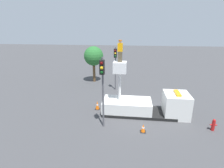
{
  "coord_description": "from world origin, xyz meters",
  "views": [
    {
      "loc": [
        -0.62,
        -14.06,
        7.27
      ],
      "look_at": [
        -2.19,
        -1.22,
        3.04
      ],
      "focal_mm": 28.0,
      "sensor_mm": 36.0,
      "label": 1
    }
  ],
  "objects_px": {
    "traffic_light_across": "(115,60)",
    "tree_left_bg": "(94,56)",
    "traffic_light_pole": "(102,80)",
    "traffic_cone_rear": "(97,105)",
    "worker": "(120,51)",
    "bucket_truck": "(146,105)",
    "fire_hydrant": "(213,125)",
    "traffic_cone_curbside": "(143,128)"
  },
  "relations": [
    {
      "from": "traffic_light_across",
      "to": "tree_left_bg",
      "type": "distance_m",
      "value": 4.55
    },
    {
      "from": "traffic_light_pole",
      "to": "traffic_cone_rear",
      "type": "relative_size",
      "value": 6.68
    },
    {
      "from": "worker",
      "to": "traffic_cone_rear",
      "type": "bearing_deg",
      "value": 169.31
    },
    {
      "from": "bucket_truck",
      "to": "fire_hydrant",
      "type": "relative_size",
      "value": 7.91
    },
    {
      "from": "worker",
      "to": "traffic_cone_curbside",
      "type": "xyz_separation_m",
      "value": [
        1.97,
        -2.86,
        -5.15
      ]
    },
    {
      "from": "bucket_truck",
      "to": "fire_hydrant",
      "type": "height_order",
      "value": "bucket_truck"
    },
    {
      "from": "fire_hydrant",
      "to": "traffic_cone_curbside",
      "type": "distance_m",
      "value": 5.18
    },
    {
      "from": "traffic_light_pole",
      "to": "fire_hydrant",
      "type": "distance_m",
      "value": 8.76
    },
    {
      "from": "bucket_truck",
      "to": "fire_hydrant",
      "type": "xyz_separation_m",
      "value": [
        4.78,
        -2.02,
        -0.39
      ]
    },
    {
      "from": "bucket_truck",
      "to": "tree_left_bg",
      "type": "xyz_separation_m",
      "value": [
        -6.55,
        8.92,
        2.69
      ]
    },
    {
      "from": "traffic_light_pole",
      "to": "tree_left_bg",
      "type": "xyz_separation_m",
      "value": [
        -3.24,
        11.51,
        -0.25
      ]
    },
    {
      "from": "tree_left_bg",
      "to": "traffic_light_pole",
      "type": "bearing_deg",
      "value": -74.28
    },
    {
      "from": "bucket_truck",
      "to": "traffic_light_pole",
      "type": "height_order",
      "value": "traffic_light_pole"
    },
    {
      "from": "traffic_cone_rear",
      "to": "traffic_cone_curbside",
      "type": "height_order",
      "value": "traffic_cone_rear"
    },
    {
      "from": "traffic_light_across",
      "to": "traffic_cone_curbside",
      "type": "height_order",
      "value": "traffic_light_across"
    },
    {
      "from": "traffic_light_across",
      "to": "fire_hydrant",
      "type": "distance_m",
      "value": 11.64
    },
    {
      "from": "bucket_truck",
      "to": "traffic_cone_rear",
      "type": "distance_m",
      "value": 4.41
    },
    {
      "from": "traffic_cone_rear",
      "to": "tree_left_bg",
      "type": "height_order",
      "value": "tree_left_bg"
    },
    {
      "from": "bucket_truck",
      "to": "worker",
      "type": "relative_size",
      "value": 4.17
    },
    {
      "from": "traffic_light_pole",
      "to": "tree_left_bg",
      "type": "distance_m",
      "value": 11.96
    },
    {
      "from": "traffic_light_across",
      "to": "tree_left_bg",
      "type": "xyz_separation_m",
      "value": [
        -3.28,
        3.16,
        -0.09
      ]
    },
    {
      "from": "traffic_light_pole",
      "to": "fire_hydrant",
      "type": "relative_size",
      "value": 5.8
    },
    {
      "from": "fire_hydrant",
      "to": "tree_left_bg",
      "type": "xyz_separation_m",
      "value": [
        -11.33,
        10.95,
        3.08
      ]
    },
    {
      "from": "bucket_truck",
      "to": "worker",
      "type": "bearing_deg",
      "value": 180.0
    },
    {
      "from": "traffic_light_across",
      "to": "worker",
      "type": "bearing_deg",
      "value": -80.45
    },
    {
      "from": "tree_left_bg",
      "to": "fire_hydrant",
      "type": "bearing_deg",
      "value": -44.02
    },
    {
      "from": "fire_hydrant",
      "to": "tree_left_bg",
      "type": "relative_size",
      "value": 0.19
    },
    {
      "from": "tree_left_bg",
      "to": "traffic_cone_rear",
      "type": "bearing_deg",
      "value": -75.7
    },
    {
      "from": "traffic_cone_rear",
      "to": "worker",
      "type": "bearing_deg",
      "value": -10.69
    },
    {
      "from": "traffic_cone_rear",
      "to": "traffic_light_across",
      "type": "bearing_deg",
      "value": 78.41
    },
    {
      "from": "traffic_light_across",
      "to": "traffic_cone_curbside",
      "type": "distance_m",
      "value": 9.69
    },
    {
      "from": "traffic_light_across",
      "to": "traffic_cone_rear",
      "type": "bearing_deg",
      "value": -101.59
    },
    {
      "from": "traffic_cone_curbside",
      "to": "traffic_cone_rear",
      "type": "bearing_deg",
      "value": 141.22
    },
    {
      "from": "bucket_truck",
      "to": "traffic_cone_curbside",
      "type": "xyz_separation_m",
      "value": [
        -0.33,
        -2.86,
        -0.54
      ]
    },
    {
      "from": "tree_left_bg",
      "to": "traffic_cone_curbside",
      "type": "bearing_deg",
      "value": -62.17
    },
    {
      "from": "traffic_light_across",
      "to": "traffic_cone_curbside",
      "type": "xyz_separation_m",
      "value": [
        2.94,
        -8.62,
        -3.32
      ]
    },
    {
      "from": "worker",
      "to": "tree_left_bg",
      "type": "height_order",
      "value": "worker"
    },
    {
      "from": "fire_hydrant",
      "to": "tree_left_bg",
      "type": "height_order",
      "value": "tree_left_bg"
    },
    {
      "from": "bucket_truck",
      "to": "traffic_light_pole",
      "type": "relative_size",
      "value": 1.36
    },
    {
      "from": "fire_hydrant",
      "to": "traffic_light_pole",
      "type": "bearing_deg",
      "value": -176.03
    },
    {
      "from": "traffic_light_pole",
      "to": "traffic_cone_rear",
      "type": "xyz_separation_m",
      "value": [
        -1.06,
        2.98,
        -3.39
      ]
    },
    {
      "from": "fire_hydrant",
      "to": "traffic_cone_curbside",
      "type": "relative_size",
      "value": 1.45
    }
  ]
}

